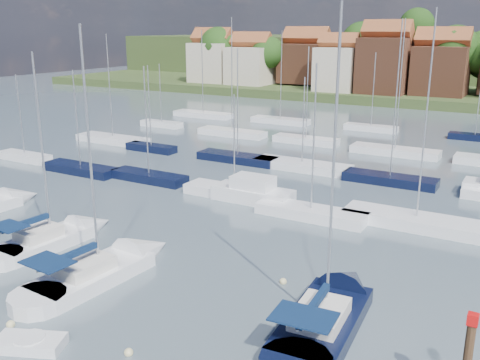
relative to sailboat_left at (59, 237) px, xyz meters
The scene contains 10 objects.
ground 36.94m from the sailboat_left, 69.97° to the left, with size 260.00×260.00×0.00m, color #42535A.
sailboat_left is the anchor object (origin of this frame).
sailboat_centre 6.74m from the sailboat_left, 15.96° to the right, with size 3.94×11.89×15.89m.
sailboat_navy 19.94m from the sailboat_left, ahead, with size 4.06×12.39×16.86m.
tender 13.10m from the sailboat_left, 47.92° to the right, with size 3.48×2.59×0.68m.
buoy_b 10.98m from the sailboat_left, 54.48° to the right, with size 0.43×0.43×0.43m, color beige.
buoy_c 8.52m from the sailboat_left, 50.40° to the right, with size 0.55×0.55×0.55m, color #D85914.
buoy_d 15.27m from the sailboat_left, 30.88° to the right, with size 0.42×0.42×0.42m, color beige.
buoy_e 16.32m from the sailboat_left, ahead, with size 0.42×0.42×0.42m, color beige.
marina_field 33.21m from the sailboat_left, 64.01° to the left, with size 79.62×41.41×15.93m.
Camera 1 is at (15.44, -18.48, 14.37)m, focal length 40.00 mm.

